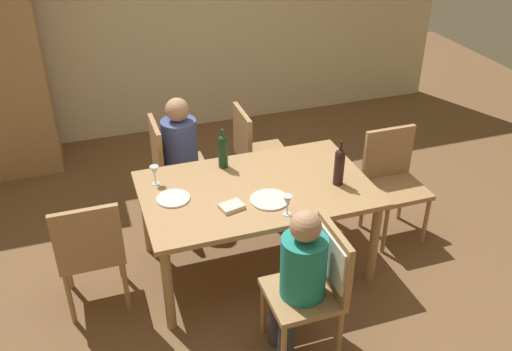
{
  "coord_description": "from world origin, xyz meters",
  "views": [
    {
      "loc": [
        -1.12,
        -3.32,
        2.93
      ],
      "look_at": [
        0.0,
        0.0,
        0.83
      ],
      "focal_mm": 39.46,
      "sensor_mm": 36.0,
      "label": 1
    }
  ],
  "objects_px": {
    "dinner_plate_host": "(173,198)",
    "dinner_plate_guest_left": "(269,200)",
    "person_man_bearded": "(299,275)",
    "wine_glass_centre": "(155,171)",
    "chair_left_end": "(90,248)",
    "dining_table": "(256,196)",
    "chair_right_end": "(393,176)",
    "wine_bottle_dark_red": "(339,166)",
    "person_woman_host": "(183,149)",
    "wine_glass_near_left": "(287,201)",
    "chair_far_right": "(255,149)",
    "wine_bottle_tall_green": "(223,150)",
    "chair_far_left": "(171,162)",
    "chair_near": "(321,274)"
  },
  "relations": [
    {
      "from": "dinner_plate_host",
      "to": "dinner_plate_guest_left",
      "type": "height_order",
      "value": "same"
    },
    {
      "from": "person_man_bearded",
      "to": "wine_glass_centre",
      "type": "height_order",
      "value": "person_man_bearded"
    },
    {
      "from": "chair_left_end",
      "to": "dining_table",
      "type": "bearing_deg",
      "value": 4.08
    },
    {
      "from": "chair_right_end",
      "to": "wine_bottle_dark_red",
      "type": "bearing_deg",
      "value": 20.37
    },
    {
      "from": "person_woman_host",
      "to": "wine_glass_near_left",
      "type": "relative_size",
      "value": 7.49
    },
    {
      "from": "chair_far_right",
      "to": "chair_right_end",
      "type": "xyz_separation_m",
      "value": [
        0.93,
        -0.81,
        0.0
      ]
    },
    {
      "from": "chair_right_end",
      "to": "wine_glass_near_left",
      "type": "relative_size",
      "value": 6.17
    },
    {
      "from": "wine_bottle_tall_green",
      "to": "wine_glass_centre",
      "type": "bearing_deg",
      "value": -171.28
    },
    {
      "from": "chair_far_left",
      "to": "wine_bottle_dark_red",
      "type": "distance_m",
      "value": 1.53
    },
    {
      "from": "chair_far_right",
      "to": "dinner_plate_guest_left",
      "type": "xyz_separation_m",
      "value": [
        -0.26,
        -1.1,
        0.2
      ]
    },
    {
      "from": "chair_left_end",
      "to": "person_woman_host",
      "type": "height_order",
      "value": "person_woman_host"
    },
    {
      "from": "wine_glass_near_left",
      "to": "dinner_plate_host",
      "type": "xyz_separation_m",
      "value": [
        -0.7,
        0.43,
        -0.1
      ]
    },
    {
      "from": "wine_bottle_dark_red",
      "to": "wine_glass_near_left",
      "type": "bearing_deg",
      "value": -153.51
    },
    {
      "from": "person_woman_host",
      "to": "dinner_plate_guest_left",
      "type": "relative_size",
      "value": 4.04
    },
    {
      "from": "chair_near",
      "to": "wine_bottle_tall_green",
      "type": "bearing_deg",
      "value": 11.94
    },
    {
      "from": "wine_glass_near_left",
      "to": "dinner_plate_guest_left",
      "type": "height_order",
      "value": "wine_glass_near_left"
    },
    {
      "from": "person_man_bearded",
      "to": "wine_bottle_tall_green",
      "type": "distance_m",
      "value": 1.3
    },
    {
      "from": "dinner_plate_host",
      "to": "wine_glass_near_left",
      "type": "bearing_deg",
      "value": -31.79
    },
    {
      "from": "dining_table",
      "to": "dinner_plate_guest_left",
      "type": "relative_size",
      "value": 6.09
    },
    {
      "from": "wine_bottle_dark_red",
      "to": "wine_glass_near_left",
      "type": "distance_m",
      "value": 0.56
    },
    {
      "from": "dining_table",
      "to": "person_woman_host",
      "type": "xyz_separation_m",
      "value": [
        -0.35,
        0.9,
        -0.0
      ]
    },
    {
      "from": "dining_table",
      "to": "person_woman_host",
      "type": "distance_m",
      "value": 0.97
    },
    {
      "from": "wine_bottle_dark_red",
      "to": "chair_right_end",
      "type": "bearing_deg",
      "value": 20.37
    },
    {
      "from": "wine_bottle_tall_green",
      "to": "chair_far_left",
      "type": "bearing_deg",
      "value": 121.09
    },
    {
      "from": "wine_bottle_tall_green",
      "to": "dinner_plate_guest_left",
      "type": "xyz_separation_m",
      "value": [
        0.18,
        -0.57,
        -0.14
      ]
    },
    {
      "from": "person_man_bearded",
      "to": "dinner_plate_guest_left",
      "type": "xyz_separation_m",
      "value": [
        0.06,
        0.7,
        0.1
      ]
    },
    {
      "from": "chair_far_left",
      "to": "chair_right_end",
      "type": "distance_m",
      "value": 1.88
    },
    {
      "from": "person_man_bearded",
      "to": "wine_bottle_dark_red",
      "type": "relative_size",
      "value": 3.06
    },
    {
      "from": "chair_left_end",
      "to": "chair_right_end",
      "type": "height_order",
      "value": "same"
    },
    {
      "from": "dinner_plate_host",
      "to": "dining_table",
      "type": "bearing_deg",
      "value": -3.3
    },
    {
      "from": "chair_far_right",
      "to": "person_man_bearded",
      "type": "height_order",
      "value": "person_man_bearded"
    },
    {
      "from": "chair_near",
      "to": "dinner_plate_host",
      "type": "relative_size",
      "value": 3.85
    },
    {
      "from": "dining_table",
      "to": "chair_far_left",
      "type": "height_order",
      "value": "chair_far_left"
    },
    {
      "from": "person_woman_host",
      "to": "person_man_bearded",
      "type": "height_order",
      "value": "person_woman_host"
    },
    {
      "from": "chair_far_right",
      "to": "wine_glass_near_left",
      "type": "height_order",
      "value": "chair_far_right"
    },
    {
      "from": "chair_far_left",
      "to": "person_woman_host",
      "type": "distance_m",
      "value": 0.16
    },
    {
      "from": "wine_bottle_dark_red",
      "to": "wine_glass_centre",
      "type": "height_order",
      "value": "wine_bottle_dark_red"
    },
    {
      "from": "chair_far_left",
      "to": "wine_glass_centre",
      "type": "distance_m",
      "value": 0.72
    },
    {
      "from": "dinner_plate_host",
      "to": "chair_near",
      "type": "bearing_deg",
      "value": -51.97
    },
    {
      "from": "chair_far_right",
      "to": "chair_right_end",
      "type": "relative_size",
      "value": 1.0
    },
    {
      "from": "wine_glass_centre",
      "to": "dinner_plate_guest_left",
      "type": "distance_m",
      "value": 0.88
    },
    {
      "from": "wine_bottle_tall_green",
      "to": "person_man_bearded",
      "type": "bearing_deg",
      "value": -84.64
    },
    {
      "from": "person_woman_host",
      "to": "dinner_plate_guest_left",
      "type": "bearing_deg",
      "value": 19.35
    },
    {
      "from": "chair_near",
      "to": "wine_bottle_tall_green",
      "type": "xyz_separation_m",
      "value": [
        -0.27,
        1.27,
        0.28
      ]
    },
    {
      "from": "chair_left_end",
      "to": "chair_right_end",
      "type": "xyz_separation_m",
      "value": [
        2.45,
        0.17,
        0.0
      ]
    },
    {
      "from": "person_man_bearded",
      "to": "person_woman_host",
      "type": "bearing_deg",
      "value": 10.31
    },
    {
      "from": "chair_left_end",
      "to": "wine_bottle_dark_red",
      "type": "relative_size",
      "value": 2.59
    },
    {
      "from": "dining_table",
      "to": "chair_right_end",
      "type": "distance_m",
      "value": 1.23
    },
    {
      "from": "chair_near",
      "to": "dinner_plate_host",
      "type": "bearing_deg",
      "value": 38.03
    },
    {
      "from": "chair_far_left",
      "to": "dinner_plate_host",
      "type": "relative_size",
      "value": 3.85
    }
  ]
}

